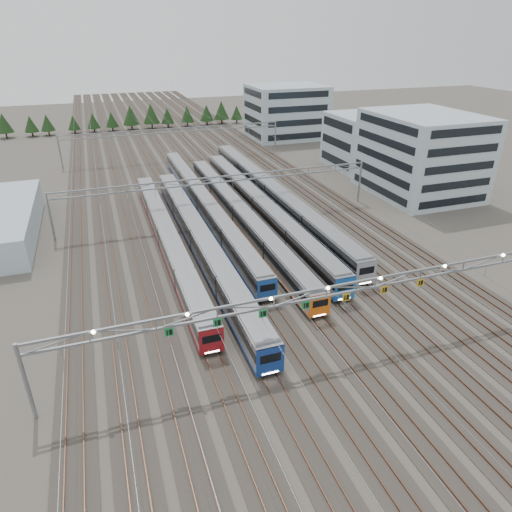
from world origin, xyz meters
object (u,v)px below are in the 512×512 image
object	(u,v)px
train_c	(204,203)
depot_bldg_mid	(362,141)
gantry_far	(174,134)
depot_bldg_south	(421,155)
train_a	(167,238)
gantry_near	(326,294)
west_shed	(3,222)
train_b	(200,239)
gantry_mid	(220,184)
depot_bldg_north	(286,112)
train_f	(272,193)
train_e	(260,206)
train_d	(240,214)

from	to	relation	value
train_c	depot_bldg_mid	distance (m)	47.64
gantry_far	depot_bldg_south	distance (m)	61.12
train_a	gantry_near	distance (m)	32.88
gantry_far	west_shed	world-z (taller)	gantry_far
train_a	train_b	size ratio (longest dim) A/B	0.92
train_a	gantry_mid	bearing A→B (deg)	40.55
gantry_far	depot_bldg_south	xyz separation A→B (m)	(42.04, -44.33, 1.62)
train_b	depot_bldg_north	size ratio (longest dim) A/B	2.73
train_f	train_e	bearing A→B (deg)	-128.98
train_e	depot_bldg_north	distance (m)	68.70
train_a	train_c	world-z (taller)	train_c
train_e	depot_bldg_south	size ratio (longest dim) A/B	2.84
train_d	depot_bldg_south	distance (m)	40.50
train_a	gantry_near	size ratio (longest dim) A/B	0.98
train_a	train_d	size ratio (longest dim) A/B	0.89
depot_bldg_mid	depot_bldg_south	bearing A→B (deg)	-88.49
gantry_near	gantry_mid	bearing A→B (deg)	89.93
depot_bldg_north	depot_bldg_mid	bearing A→B (deg)	-83.83
train_d	west_shed	xyz separation A→B (m)	(-37.95, 8.11, 0.45)
depot_bldg_south	train_f	bearing A→B (deg)	173.61
train_a	train_b	world-z (taller)	train_b
train_d	depot_bldg_north	size ratio (longest dim) A/B	2.83
gantry_far	depot_bldg_north	xyz separation A→B (m)	(37.40, 14.78, 1.37)
train_f	depot_bldg_north	bearing A→B (deg)	64.83
train_c	depot_bldg_south	distance (m)	44.80
depot_bldg_mid	west_shed	distance (m)	79.29
train_a	train_f	world-z (taller)	train_f
depot_bldg_south	depot_bldg_mid	distance (m)	21.48
depot_bldg_south	train_b	bearing A→B (deg)	-165.15
train_e	west_shed	world-z (taller)	west_shed
gantry_near	gantry_far	xyz separation A→B (m)	(0.05, 85.12, -0.70)
depot_bldg_south	depot_bldg_north	world-z (taller)	depot_bldg_south
train_e	gantry_mid	size ratio (longest dim) A/B	1.11
gantry_mid	gantry_near	bearing A→B (deg)	-90.07
train_e	depot_bldg_mid	size ratio (longest dim) A/B	3.90
west_shed	depot_bldg_mid	bearing A→B (deg)	12.98
gantry_near	depot_bldg_south	distance (m)	58.62
gantry_far	depot_bldg_south	size ratio (longest dim) A/B	2.56
train_b	train_f	bearing A→B (deg)	42.31
train_f	gantry_near	world-z (taller)	gantry_near
train_a	train_e	bearing A→B (deg)	24.46
train_f	depot_bldg_north	xyz separation A→B (m)	(26.15, 55.66, 5.55)
train_c	train_f	distance (m)	13.51
train_d	gantry_far	distance (m)	49.07
train_a	west_shed	distance (m)	28.13
gantry_near	train_b	bearing A→B (deg)	103.53
train_d	train_e	bearing A→B (deg)	27.91
train_a	train_d	xyz separation A→B (m)	(13.50, 5.80, -0.01)
train_a	depot_bldg_mid	bearing A→B (deg)	31.02
depot_bldg_mid	west_shed	bearing A→B (deg)	-167.02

